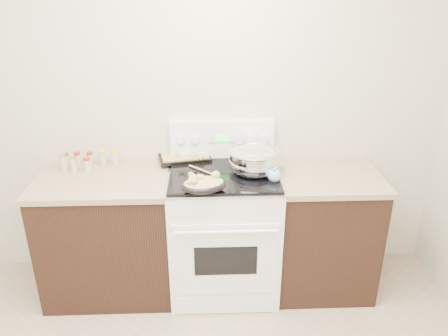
{
  "coord_description": "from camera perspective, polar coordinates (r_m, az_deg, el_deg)",
  "views": [
    {
      "loc": [
        0.24,
        -1.32,
        2.18
      ],
      "look_at": [
        0.35,
        1.37,
        1.0
      ],
      "focal_mm": 35.0,
      "sensor_mm": 36.0,
      "label": 1
    }
  ],
  "objects": [
    {
      "name": "wooden_spoon",
      "position": [
        2.98,
        -3.76,
        -0.68
      ],
      "size": [
        0.2,
        0.19,
        0.04
      ],
      "color": "tan",
      "rests_on": "kitchen_range"
    },
    {
      "name": "room_shell",
      "position": [
        1.42,
        -12.02,
        3.56
      ],
      "size": [
        4.1,
        3.6,
        2.75
      ],
      "color": "beige",
      "rests_on": "ground"
    },
    {
      "name": "blue_ladle",
      "position": [
        2.91,
        6.66,
        -0.87
      ],
      "size": [
        0.16,
        0.28,
        0.11
      ],
      "color": "#83B2C4",
      "rests_on": "kitchen_range"
    },
    {
      "name": "counter_right",
      "position": [
        3.35,
        12.67,
        -7.85
      ],
      "size": [
        0.73,
        0.67,
        0.92
      ],
      "color": "black",
      "rests_on": "ground"
    },
    {
      "name": "spice_jars",
      "position": [
        3.27,
        -17.7,
        0.95
      ],
      "size": [
        0.39,
        0.16,
        0.13
      ],
      "color": "#BFB28C",
      "rests_on": "counter_left"
    },
    {
      "name": "baking_sheet",
      "position": [
        3.26,
        -5.18,
        1.62
      ],
      "size": [
        0.42,
        0.33,
        0.06
      ],
      "color": "black",
      "rests_on": "kitchen_range"
    },
    {
      "name": "counter_left",
      "position": [
        3.32,
        -14.66,
        -8.35
      ],
      "size": [
        0.93,
        0.67,
        0.92
      ],
      "color": "black",
      "rests_on": "ground"
    },
    {
      "name": "mixing_bowl",
      "position": [
        2.99,
        3.91,
        0.94
      ],
      "size": [
        0.37,
        0.37,
        0.21
      ],
      "color": "silver",
      "rests_on": "kitchen_range"
    },
    {
      "name": "kitchen_range",
      "position": [
        3.22,
        -0.04,
        -7.94
      ],
      "size": [
        0.78,
        0.73,
        1.22
      ],
      "color": "white",
      "rests_on": "ground"
    },
    {
      "name": "roasting_pan",
      "position": [
        2.73,
        -2.71,
        -2.08
      ],
      "size": [
        0.33,
        0.26,
        0.11
      ],
      "color": "black",
      "rests_on": "kitchen_range"
    }
  ]
}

